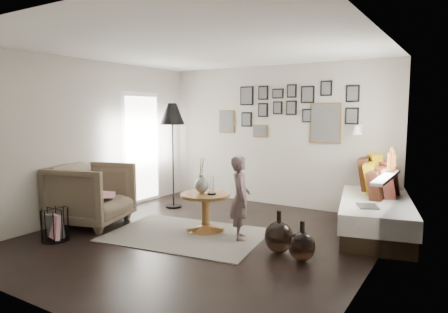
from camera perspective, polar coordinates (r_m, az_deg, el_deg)
The scene contains 23 objects.
ground at distance 5.69m, azimuth -3.14°, elevation -11.54°, with size 4.80×4.80×0.00m, color black.
wall_back at distance 7.52m, azimuth 7.33°, elevation 2.94°, with size 4.50×4.50×0.00m, color #A59D91.
wall_front at distance 3.74m, azimuth -24.82°, elevation -1.21°, with size 4.50×4.50×0.00m, color #A59D91.
wall_left at distance 6.96m, azimuth -18.59°, elevation 2.37°, with size 4.80×4.80×0.00m, color #A59D91.
wall_right at distance 4.54m, azimuth 20.75°, elevation 0.23°, with size 4.80×4.80×0.00m, color #A59D91.
ceiling at distance 5.47m, azimuth -3.32°, elevation 15.30°, with size 4.80×4.80×0.00m, color white.
door_left at distance 7.79m, azimuth -11.66°, elevation 1.14°, with size 0.00×2.14×2.14m.
window_right at distance 5.91m, azimuth 22.40°, elevation -2.06°, with size 0.15×1.32×1.30m.
gallery_wall at distance 7.37m, azimuth 9.36°, elevation 6.28°, with size 2.74×0.03×1.08m.
wall_sconce at distance 6.75m, azimuth 18.47°, elevation 3.64°, with size 0.18×0.36×0.16m.
rug at distance 5.82m, azimuth -5.42°, elevation -11.07°, with size 2.15×1.50×0.01m, color #B2AA9C.
pedestal_table at distance 5.91m, azimuth -2.65°, elevation -8.20°, with size 0.72×0.72×0.57m.
vase at distance 5.87m, azimuth -3.21°, elevation -3.67°, with size 0.21×0.21×0.52m.
candles at distance 5.75m, azimuth -1.77°, elevation -4.16°, with size 0.12×0.12×0.27m.
daybed at distance 6.31m, azimuth 21.04°, elevation -6.85°, with size 1.41×2.37×1.09m.
magazine_on_daybed at distance 5.65m, azimuth 19.82°, elevation -6.70°, with size 0.24×0.33×0.02m, color black.
armchair at distance 6.54m, azimuth -18.40°, elevation -5.15°, with size 1.02×1.05×0.96m, color brown.
armchair_cushion at distance 6.54m, azimuth -17.90°, elevation -5.11°, with size 0.43×0.43×0.11m, color silver.
floor_lamp at distance 7.26m, azimuth -7.39°, elevation 5.50°, with size 0.44×0.44×1.90m.
magazine_basket at distance 5.99m, azimuth -23.01°, elevation -8.97°, with size 0.38×0.38×0.44m.
demijohn_large at distance 5.11m, azimuth 7.82°, elevation -11.26°, with size 0.36×0.36×0.54m.
demijohn_small at distance 4.89m, azimuth 11.07°, elevation -12.45°, with size 0.31×0.31×0.49m.
child at distance 5.49m, azimuth 2.35°, elevation -5.94°, with size 0.42×0.28×1.16m, color #554343.
Camera 1 is at (3.10, -4.43, 1.76)m, focal length 32.00 mm.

